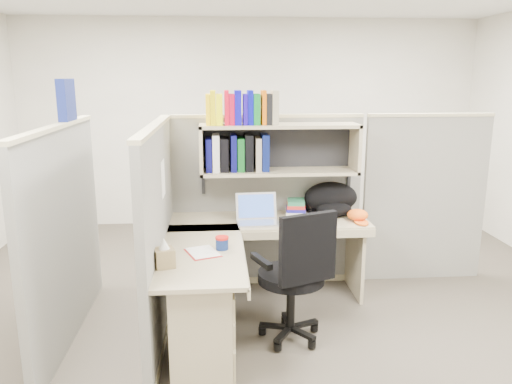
{
  "coord_description": "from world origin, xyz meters",
  "views": [
    {
      "loc": [
        -0.45,
        -3.65,
        1.97
      ],
      "look_at": [
        -0.14,
        0.25,
        1.06
      ],
      "focal_mm": 35.0,
      "sensor_mm": 36.0,
      "label": 1
    }
  ],
  "objects": [
    {
      "name": "ground",
      "position": [
        0.0,
        0.0,
        0.0
      ],
      "size": [
        6.0,
        6.0,
        0.0
      ],
      "primitive_type": "plane",
      "color": "#3D382F",
      "rests_on": "ground"
    },
    {
      "name": "room_shell",
      "position": [
        0.0,
        0.0,
        1.62
      ],
      "size": [
        6.0,
        6.0,
        6.0
      ],
      "color": "beige",
      "rests_on": "ground"
    },
    {
      "name": "cubicle",
      "position": [
        -0.37,
        0.45,
        0.91
      ],
      "size": [
        3.79,
        1.84,
        1.95
      ],
      "color": "slate",
      "rests_on": "ground"
    },
    {
      "name": "desk",
      "position": [
        -0.41,
        -0.29,
        0.44
      ],
      "size": [
        1.74,
        1.75,
        0.73
      ],
      "color": "tan",
      "rests_on": "ground"
    },
    {
      "name": "laptop",
      "position": [
        -0.11,
        0.45,
        0.86
      ],
      "size": [
        0.38,
        0.38,
        0.26
      ],
      "primitive_type": null,
      "rotation": [
        0.0,
        0.0,
        0.06
      ],
      "color": "silver",
      "rests_on": "desk"
    },
    {
      "name": "backpack",
      "position": [
        0.59,
        0.7,
        0.87
      ],
      "size": [
        0.53,
        0.43,
        0.29
      ],
      "primitive_type": null,
      "rotation": [
        0.0,
        0.0,
        0.11
      ],
      "color": "black",
      "rests_on": "desk"
    },
    {
      "name": "orange_cap",
      "position": [
        0.77,
        0.48,
        0.78
      ],
      "size": [
        0.2,
        0.22,
        0.1
      ],
      "primitive_type": null,
      "rotation": [
        0.0,
        0.0,
        0.07
      ],
      "color": "#F05C14",
      "rests_on": "desk"
    },
    {
      "name": "snack_canister",
      "position": [
        -0.42,
        -0.17,
        0.78
      ],
      "size": [
        0.1,
        0.1,
        0.1
      ],
      "color": "navy",
      "rests_on": "desk"
    },
    {
      "name": "tissue_box",
      "position": [
        -0.81,
        -0.49,
        0.83
      ],
      "size": [
        0.16,
        0.16,
        0.2
      ],
      "primitive_type": null,
      "rotation": [
        0.0,
        0.0,
        0.29
      ],
      "color": "#8F7B51",
      "rests_on": "desk"
    },
    {
      "name": "mouse",
      "position": [
        0.23,
        0.5,
        0.75
      ],
      "size": [
        0.1,
        0.06,
        0.04
      ],
      "primitive_type": "ellipsoid",
      "rotation": [
        0.0,
        0.0,
        -0.02
      ],
      "color": "#889AC1",
      "rests_on": "desk"
    },
    {
      "name": "paper_cup",
      "position": [
        0.0,
        0.75,
        0.77
      ],
      "size": [
        0.08,
        0.08,
        0.09
      ],
      "primitive_type": "cylinder",
      "rotation": [
        0.0,
        0.0,
        0.33
      ],
      "color": "white",
      "rests_on": "desk"
    },
    {
      "name": "book_stack",
      "position": [
        0.27,
        0.78,
        0.79
      ],
      "size": [
        0.22,
        0.27,
        0.12
      ],
      "primitive_type": null,
      "rotation": [
        0.0,
        0.0,
        -0.13
      ],
      "color": "gray",
      "rests_on": "desk"
    },
    {
      "name": "loose_paper",
      "position": [
        -0.56,
        -0.22,
        0.73
      ],
      "size": [
        0.27,
        0.31,
        0.0
      ],
      "primitive_type": null,
      "rotation": [
        0.0,
        0.0,
        0.36
      ],
      "color": "silver",
      "rests_on": "desk"
    },
    {
      "name": "task_chair",
      "position": [
        0.1,
        -0.24,
        0.37
      ],
      "size": [
        0.61,
        0.57,
        1.05
      ],
      "color": "black",
      "rests_on": "ground"
    }
  ]
}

